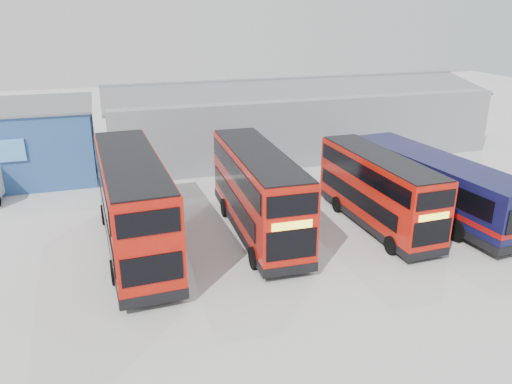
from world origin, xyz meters
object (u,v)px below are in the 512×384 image
double_decker_centre (258,193)px  double_decker_left (134,206)px  single_decker_blue (433,186)px  maintenance_shed (291,117)px  office_block (2,142)px  double_decker_right (378,191)px

double_decker_centre → double_decker_left: bearing=-176.1°
single_decker_blue → maintenance_shed: bearing=-86.6°
office_block → single_decker_blue: bearing=-30.1°
double_decker_centre → single_decker_blue: bearing=-0.6°
office_block → single_decker_blue: size_ratio=0.98×
maintenance_shed → single_decker_blue: (2.63, -16.28, -0.94)m
single_decker_blue → double_decker_left: bearing=-6.2°
double_decker_left → single_decker_blue: (16.81, -0.12, -0.73)m
single_decker_blue → double_decker_right: bearing=2.5°
double_decker_left → double_decker_right: bearing=174.4°
maintenance_shed → double_decker_right: (-1.37, -16.87, -0.61)m
office_block → single_decker_blue: office_block is taller
maintenance_shed → double_decker_centre: 17.74m
double_decker_left → double_decker_right: 12.84m
double_decker_centre → single_decker_blue: 10.51m
double_decker_left → single_decker_blue: size_ratio=0.91×
double_decker_left → double_decker_centre: 6.33m
double_decker_left → double_decker_centre: size_ratio=1.07×
double_decker_centre → single_decker_blue: size_ratio=0.85×
office_block → double_decker_centre: office_block is taller
double_decker_right → double_decker_centre: bearing=170.0°
maintenance_shed → double_decker_left: (-14.18, -16.17, -0.21)m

